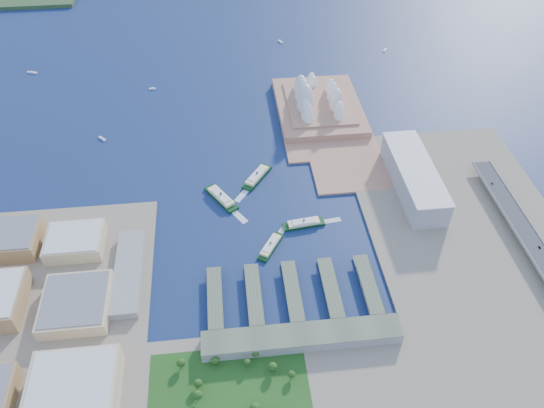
{
  "coord_description": "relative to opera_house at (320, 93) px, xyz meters",
  "views": [
    {
      "loc": [
        -46.65,
        -424.76,
        467.93
      ],
      "look_at": [
        5.63,
        52.86,
        18.0
      ],
      "focal_mm": 35.0,
      "sensor_mm": 36.0,
      "label": 1
    }
  ],
  "objects": [
    {
      "name": "east_land",
      "position": [
        135.0,
        -330.0,
        -30.5
      ],
      "size": [
        240.0,
        500.0,
        3.0
      ],
      "primitive_type": "cube",
      "color": "gray",
      "rests_on": "ground"
    },
    {
      "name": "west_land",
      "position": [
        -355.0,
        -385.0,
        -30.5
      ],
      "size": [
        220.0,
        390.0,
        3.0
      ],
      "primitive_type": "cube",
      "color": "gray",
      "rests_on": "ground"
    },
    {
      "name": "boat_a",
      "position": [
        -332.93,
        -40.23,
        -30.62
      ],
      "size": [
        12.28,
        12.93,
        2.75
      ],
      "primitive_type": null,
      "rotation": [
        0.0,
        0.0,
        0.74
      ],
      "color": "white",
      "rests_on": "ground"
    },
    {
      "name": "car_c",
      "position": [
        191.0,
        -216.72,
        -16.5
      ],
      "size": [
        1.83,
        4.51,
        1.31
      ],
      "primitive_type": "imported",
      "color": "slate",
      "rests_on": "expressway"
    },
    {
      "name": "boat_c",
      "position": [
        159.03,
        187.21,
        -30.53
      ],
      "size": [
        9.67,
        13.29,
        2.94
      ],
      "primitive_type": null,
      "rotation": [
        0.0,
        0.0,
        2.64
      ],
      "color": "white",
      "rests_on": "ground"
    },
    {
      "name": "boat_b",
      "position": [
        -266.75,
        95.11,
        -30.59
      ],
      "size": [
        10.8,
        4.92,
        2.82
      ],
      "primitive_type": null,
      "rotation": [
        0.0,
        0.0,
        1.7
      ],
      "color": "white",
      "rests_on": "ground"
    },
    {
      "name": "ferry_c",
      "position": [
        -107.14,
        -283.25,
        -27.39
      ],
      "size": [
        36.65,
        47.79,
        9.22
      ],
      "primitive_type": null,
      "rotation": [
        0.0,
        0.0,
        2.57
      ],
      "color": "#0D3514",
      "rests_on": "ground"
    },
    {
      "name": "boat_d",
      "position": [
        -479.89,
        173.28,
        -30.52
      ],
      "size": [
        17.86,
        9.38,
        2.96
      ],
      "primitive_type": null,
      "rotation": [
        0.0,
        0.0,
        1.24
      ],
      "color": "white",
      "rests_on": "ground"
    },
    {
      "name": "west_buildings",
      "position": [
        -355.0,
        -350.0,
        -15.5
      ],
      "size": [
        200.0,
        280.0,
        27.0
      ],
      "primitive_type": null,
      "color": "#9A774D",
      "rests_on": "west_land"
    },
    {
      "name": "boat_e",
      "position": [
        -31.4,
        242.94,
        -30.46
      ],
      "size": [
        8.75,
        13.04,
        3.07
      ],
      "primitive_type": null,
      "rotation": [
        0.0,
        0.0,
        0.42
      ],
      "color": "white",
      "rests_on": "ground"
    },
    {
      "name": "peninsula",
      "position": [
        2.5,
        -20.0,
        -30.5
      ],
      "size": [
        135.0,
        220.0,
        3.0
      ],
      "primitive_type": "cube",
      "color": "#A8755C",
      "rests_on": "ground"
    },
    {
      "name": "ferry_b",
      "position": [
        -111.78,
        -154.74,
        -26.54
      ],
      "size": [
        45.43,
        55.64,
        10.93
      ],
      "primitive_type": null,
      "rotation": [
        0.0,
        0.0,
        -0.62
      ],
      "color": "#0D3514",
      "rests_on": "ground"
    },
    {
      "name": "ground",
      "position": [
        -105.0,
        -280.0,
        -32.0
      ],
      "size": [
        3000.0,
        3000.0,
        0.0
      ],
      "primitive_type": "plane",
      "color": "#0E1E44",
      "rests_on": "ground"
    },
    {
      "name": "ferry_d",
      "position": [
        -62.49,
        -250.45,
        -27.07
      ],
      "size": [
        53.31,
        19.29,
        9.85
      ],
      "primitive_type": null,
      "rotation": [
        0.0,
        0.0,
        1.69
      ],
      "color": "#0D3514",
      "rests_on": "ground"
    },
    {
      "name": "ferry_wharves",
      "position": [
        -91.0,
        -355.0,
        -27.35
      ],
      "size": [
        184.0,
        90.0,
        9.3
      ],
      "primitive_type": null,
      "color": "#4F5C45",
      "rests_on": "ground"
    },
    {
      "name": "opera_house",
      "position": [
        0.0,
        0.0,
        0.0
      ],
      "size": [
        134.0,
        180.0,
        58.0
      ],
      "primitive_type": null,
      "color": "white",
      "rests_on": "peninsula"
    },
    {
      "name": "park",
      "position": [
        -165.0,
        -470.0,
        -21.0
      ],
      "size": [
        150.0,
        110.0,
        16.0
      ],
      "primitive_type": null,
      "color": "#194714",
      "rests_on": "south_land"
    },
    {
      "name": "terminal_building",
      "position": [
        -90.0,
        -415.0,
        -23.0
      ],
      "size": [
        200.0,
        28.0,
        12.0
      ],
      "primitive_type": "cube",
      "color": "gray",
      "rests_on": "south_land"
    },
    {
      "name": "toaster_building",
      "position": [
        90.0,
        -200.0,
        -11.5
      ],
      "size": [
        45.0,
        155.0,
        35.0
      ],
      "primitive_type": "cube",
      "color": "#98989E",
      "rests_on": "east_land"
    },
    {
      "name": "car_b",
      "position": [
        199.0,
        -330.55,
        -16.51
      ],
      "size": [
        1.35,
        3.86,
        1.27
      ],
      "primitive_type": "imported",
      "rotation": [
        0.0,
        0.0,
        3.14
      ],
      "color": "slate",
      "rests_on": "expressway"
    },
    {
      "name": "expressway",
      "position": [
        195.0,
        -340.0,
        -23.07
      ],
      "size": [
        26.0,
        340.0,
        11.85
      ],
      "primitive_type": null,
      "color": "gray",
      "rests_on": "east_land"
    },
    {
      "name": "ferry_a",
      "position": [
        -162.26,
        -191.86,
        -26.41
      ],
      "size": [
        44.0,
        58.1,
        11.17
      ],
      "primitive_type": null,
      "rotation": [
        0.0,
        0.0,
        0.56
      ],
      "color": "#0D3514",
      "rests_on": "ground"
    }
  ]
}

